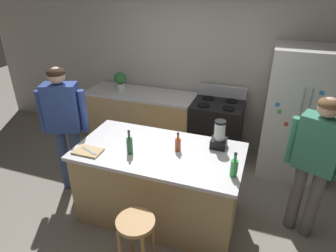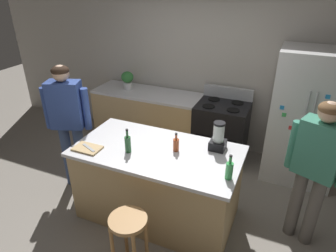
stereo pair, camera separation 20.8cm
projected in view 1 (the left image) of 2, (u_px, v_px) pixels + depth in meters
ground_plane at (160, 213)px, 3.65m from camera, size 14.00×14.00×0.00m
back_wall at (203, 65)px, 4.68m from camera, size 8.00×0.10×2.70m
kitchen_island at (159, 183)px, 3.45m from camera, size 1.83×0.96×0.91m
back_counter_run at (148, 119)px, 4.98m from camera, size 2.00×0.64×0.91m
refrigerator at (299, 114)px, 4.06m from camera, size 0.90×0.73×1.82m
stove_range at (216, 130)px, 4.62m from camera, size 0.76×0.65×1.09m
person_by_island_left at (64, 120)px, 3.65m from camera, size 0.59×0.34×1.68m
person_by_sink_right at (316, 157)px, 2.98m from camera, size 0.58×0.35×1.62m
bar_stool at (136, 232)px, 2.73m from camera, size 0.36×0.36×0.64m
potted_plant at (120, 80)px, 4.84m from camera, size 0.20×0.20×0.30m
blender_appliance at (219, 136)px, 3.23m from camera, size 0.17×0.17×0.32m
bottle_soda at (234, 168)px, 2.78m from camera, size 0.07×0.07×0.26m
bottle_olive_oil at (130, 145)px, 3.14m from camera, size 0.07×0.07×0.28m
bottle_cooking_sauce at (178, 144)px, 3.20m from camera, size 0.06×0.06×0.22m
cutting_board at (88, 151)px, 3.20m from camera, size 0.30×0.20×0.02m
chef_knife at (89, 150)px, 3.19m from camera, size 0.21×0.11×0.01m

